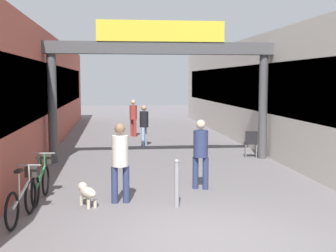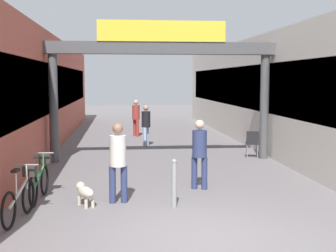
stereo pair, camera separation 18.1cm
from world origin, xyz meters
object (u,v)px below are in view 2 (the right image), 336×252
at_px(pedestrian_with_dog, 118,158).
at_px(cafe_chair_black_nearer, 252,142).
at_px(bicycle_silver_nearest, 21,196).
at_px(bicycle_green_second, 40,179).
at_px(pedestrian_elderly_walking, 136,115).
at_px(bollard_post_metal, 174,183).
at_px(pedestrian_companion, 200,150).
at_px(pedestrian_carrying_crate, 146,123).
at_px(dog_on_leash, 85,192).

distance_m(pedestrian_with_dog, cafe_chair_black_nearer, 6.83).
relative_size(bicycle_silver_nearest, bicycle_green_second, 1.00).
distance_m(pedestrian_elderly_walking, bollard_post_metal, 12.02).
bearing_deg(bollard_post_metal, pedestrian_with_dog, 157.20).
relative_size(pedestrian_with_dog, pedestrian_elderly_walking, 1.00).
distance_m(pedestrian_companion, pedestrian_carrying_crate, 7.36).
bearing_deg(bollard_post_metal, bicycle_green_second, 161.62).
relative_size(pedestrian_carrying_crate, bollard_post_metal, 1.61).
xyz_separation_m(pedestrian_with_dog, cafe_chair_black_nearer, (4.37, 5.23, -0.41)).
distance_m(dog_on_leash, bollard_post_metal, 1.84).
distance_m(pedestrian_companion, bicycle_silver_nearest, 4.22).
height_order(pedestrian_with_dog, bicycle_green_second, pedestrian_with_dog).
distance_m(dog_on_leash, bicycle_silver_nearest, 1.38).
bearing_deg(dog_on_leash, pedestrian_carrying_crate, 78.50).
height_order(dog_on_leash, bicycle_silver_nearest, bicycle_silver_nearest).
height_order(bicycle_green_second, bollard_post_metal, bollard_post_metal).
xyz_separation_m(pedestrian_carrying_crate, cafe_chair_black_nearer, (3.32, -3.12, -0.36)).
height_order(pedestrian_companion, bicycle_green_second, pedestrian_companion).
distance_m(pedestrian_carrying_crate, bollard_post_metal, 8.83).
xyz_separation_m(dog_on_leash, bicycle_green_second, (-0.98, 0.61, 0.15)).
relative_size(pedestrian_with_dog, bollard_post_metal, 1.69).
relative_size(pedestrian_carrying_crate, pedestrian_elderly_walking, 0.95).
bearing_deg(bicycle_silver_nearest, pedestrian_carrying_crate, 73.13).
relative_size(pedestrian_elderly_walking, bicycle_green_second, 0.98).
relative_size(pedestrian_with_dog, pedestrian_companion, 1.02).
xyz_separation_m(pedestrian_elderly_walking, bicycle_green_second, (-2.44, -11.08, -0.51)).
xyz_separation_m(pedestrian_companion, bollard_post_metal, (-0.77, -1.51, -0.43)).
relative_size(pedestrian_elderly_walking, bollard_post_metal, 1.69).
xyz_separation_m(pedestrian_elderly_walking, bicycle_silver_nearest, (-2.55, -12.51, -0.51)).
relative_size(bicycle_green_second, cafe_chair_black_nearer, 1.90).
height_order(dog_on_leash, bicycle_green_second, bicycle_green_second).
xyz_separation_m(pedestrian_companion, pedestrian_elderly_walking, (-1.11, 10.50, 0.02)).
bearing_deg(pedestrian_with_dog, bicycle_silver_nearest, -151.20).
distance_m(pedestrian_carrying_crate, dog_on_leash, 8.71).
relative_size(pedestrian_carrying_crate, bicycle_silver_nearest, 0.94).
bearing_deg(pedestrian_elderly_walking, pedestrian_with_dog, -93.85).
distance_m(pedestrian_companion, cafe_chair_black_nearer, 4.88).
xyz_separation_m(dog_on_leash, bollard_post_metal, (1.80, -0.31, 0.22)).
height_order(pedestrian_with_dog, cafe_chair_black_nearer, pedestrian_with_dog).
xyz_separation_m(pedestrian_with_dog, pedestrian_carrying_crate, (1.05, 8.35, -0.05)).
bearing_deg(bicycle_silver_nearest, pedestrian_with_dog, 28.80).
bearing_deg(cafe_chair_black_nearer, dog_on_leash, -133.17).
relative_size(pedestrian_companion, pedestrian_elderly_walking, 0.98).
bearing_deg(pedestrian_companion, pedestrian_with_dog, -151.16).
bearing_deg(cafe_chair_black_nearer, bollard_post_metal, -119.73).
relative_size(bollard_post_metal, cafe_chair_black_nearer, 1.11).
xyz_separation_m(bollard_post_metal, cafe_chair_black_nearer, (3.25, 5.70, 0.04)).
height_order(pedestrian_carrying_crate, pedestrian_elderly_walking, pedestrian_elderly_walking).
height_order(pedestrian_companion, pedestrian_elderly_walking, pedestrian_elderly_walking).
xyz_separation_m(pedestrian_companion, dog_on_leash, (-2.57, -1.20, -0.65)).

